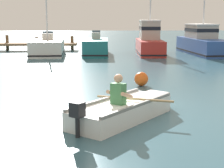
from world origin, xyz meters
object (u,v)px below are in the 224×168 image
Objects in this scene: moored_boat_blue at (203,43)px; rowboat_with_person at (123,110)px; moored_boat_red at (150,42)px; mooring_buoy at (141,79)px; moored_boat_white at (48,48)px; moored_boat_teal at (96,47)px.

rowboat_with_person is at bearing -112.20° from moored_boat_blue.
moored_boat_red is 9.03× the size of mooring_buoy.
rowboat_with_person is 17.56m from moored_boat_blue.
moored_boat_white reaches higher than mooring_buoy.
rowboat_with_person is 0.69× the size of moored_boat_red.
rowboat_with_person is 0.51× the size of moored_boat_blue.
moored_boat_red reaches higher than mooring_buoy.
moored_boat_teal is 3.72m from moored_boat_red.
rowboat_with_person is at bearing -75.55° from moored_boat_white.
moored_boat_white is 1.00× the size of moored_boat_red.
rowboat_with_person is 0.72× the size of moored_boat_teal.
moored_boat_blue reaches higher than moored_boat_teal.
moored_boat_white is 0.73× the size of moored_boat_blue.
mooring_buoy is at bearing -115.71° from moored_boat_blue.
moored_boat_teal is at bearing 92.87° from rowboat_with_person.
moored_boat_teal is 7.44m from moored_boat_blue.
moored_boat_blue is at bearing 67.80° from rowboat_with_person.
moored_boat_white is at bearing -177.74° from moored_boat_blue.
rowboat_with_person is 15.84m from moored_boat_teal.
moored_boat_white is at bearing 179.81° from moored_boat_teal.
moored_boat_teal is (-0.79, 15.82, 0.26)m from rowboat_with_person.
moored_boat_blue reaches higher than mooring_buoy.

